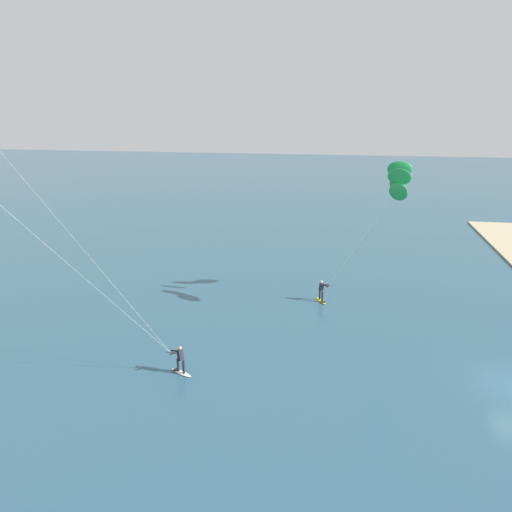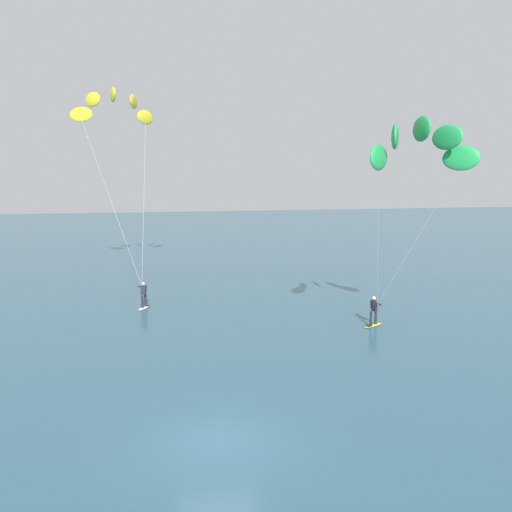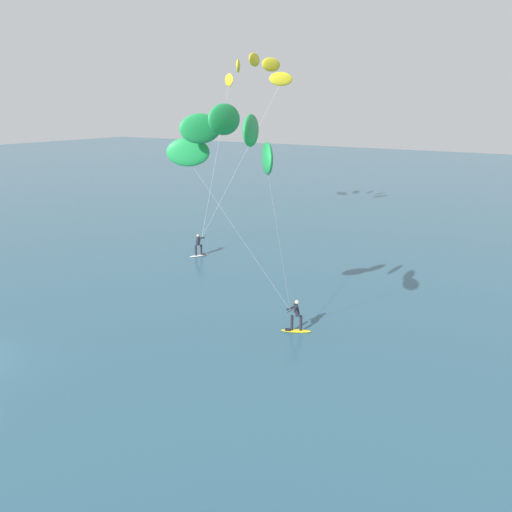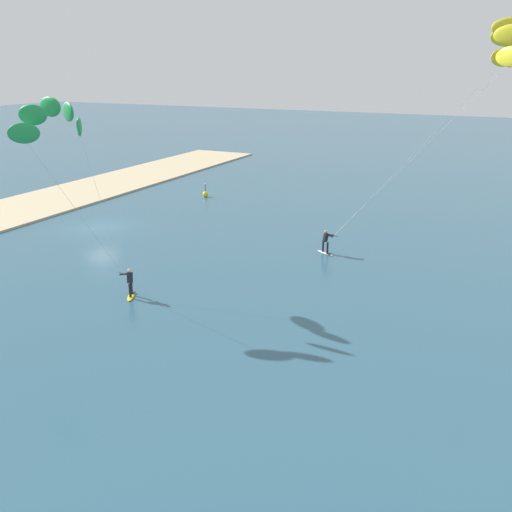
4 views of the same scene
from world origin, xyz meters
The scene contains 5 objects.
ground_plane centered at (0.00, 0.00, 0.00)m, with size 240.00×240.00×0.00m, color #2D566B.
sand_strip centered at (0.00, -10.38, 0.08)m, with size 80.00×8.90×0.16m, color #C6B289.
kitesurfer_nearshore centered at (10.18, 6.38, 9.23)m, with size 5.23×6.49×10.81m.
kitesurfer_mid_water centered at (-2.94, 28.15, 13.20)m, with size 6.50×12.03×15.01m.
marker_buoy centered at (-13.32, 2.01, 0.30)m, with size 0.56×0.56×1.38m.
Camera 4 is at (34.78, 30.59, 12.56)m, focal length 40.42 mm.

